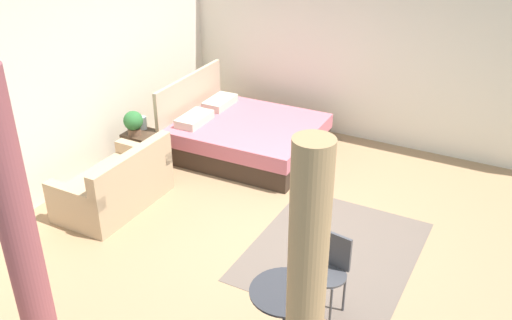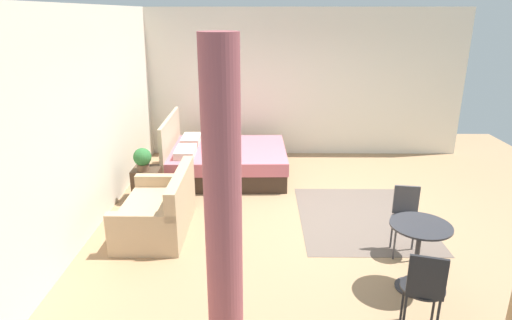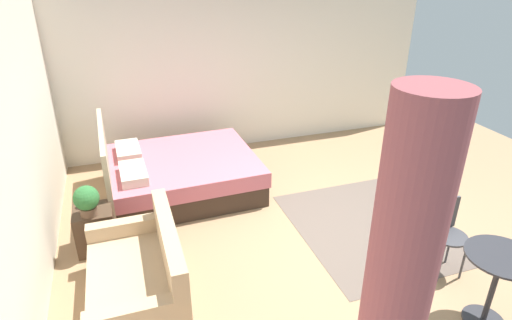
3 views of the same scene
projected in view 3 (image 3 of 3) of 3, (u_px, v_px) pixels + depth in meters
The scene contains 11 objects.
ground_plane at pixel (323, 232), 5.26m from camera, with size 8.93×9.31×0.02m, color #9E7A56.
wall_back at pixel (10, 162), 3.71m from camera, with size 8.93×0.12×2.89m, color silver.
wall_right at pixel (249, 63), 7.16m from camera, with size 0.12×6.31×2.89m, color silver.
area_rug at pixel (369, 227), 5.33m from camera, with size 2.13×1.76×0.01m, color #66564C.
bed at pixel (178, 173), 6.03m from camera, with size 1.78×2.08×1.08m.
couch at pixel (141, 279), 4.08m from camera, with size 1.42×0.85×0.82m.
nightstand at pixel (95, 229), 4.86m from camera, with size 0.41×0.42×0.50m.
potted_plant at pixel (87, 200), 4.58m from camera, with size 0.27×0.27×0.35m.
vase at pixel (87, 198), 4.80m from camera, with size 0.11×0.11×0.18m.
balcony_table at pixel (496, 277), 3.74m from camera, with size 0.62×0.62×0.75m.
cafe_chair_near_couch at pixel (446, 228), 4.43m from camera, with size 0.42×0.42×0.83m.
Camera 3 is at (-3.86, 2.19, 3.07)m, focal length 29.88 mm.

